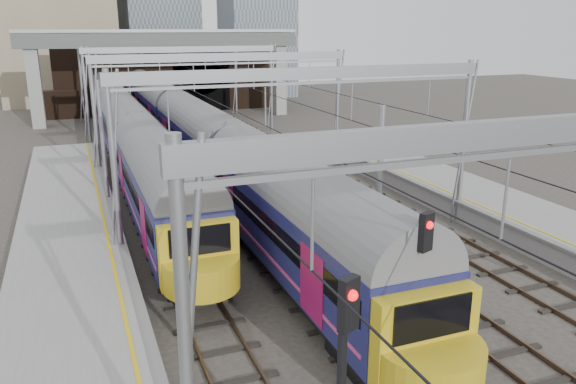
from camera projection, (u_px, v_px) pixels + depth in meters
name	position (u px, v px, depth m)	size (l,w,h in m)	color
ground	(404.00, 326.00, 18.50)	(160.00, 160.00, 0.00)	#38332D
platform_left	(72.00, 332.00, 17.04)	(4.32, 55.00, 1.12)	gray
tracks	(260.00, 200.00, 31.90)	(14.40, 80.00, 0.22)	#4C3828
overhead_line	(226.00, 74.00, 35.86)	(16.80, 80.00, 8.00)	gray
retaining_wall	(169.00, 74.00, 64.20)	(28.00, 2.75, 9.00)	black
overbridge	(163.00, 49.00, 57.58)	(28.00, 3.00, 9.25)	gray
train_main	(176.00, 120.00, 43.45)	(2.91, 67.17, 4.96)	black
train_second	(116.00, 113.00, 47.30)	(2.78, 64.38, 4.80)	black
signal_near_left	(343.00, 379.00, 10.08)	(0.42, 0.49, 5.43)	black
signal_near_centre	(419.00, 288.00, 13.79)	(0.41, 0.48, 5.28)	black
equip_cover_b	(391.00, 251.00, 24.54)	(0.93, 0.66, 0.11)	#1830B6
equip_cover_c	(394.00, 217.00, 28.93)	(0.95, 0.67, 0.11)	#1830B6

